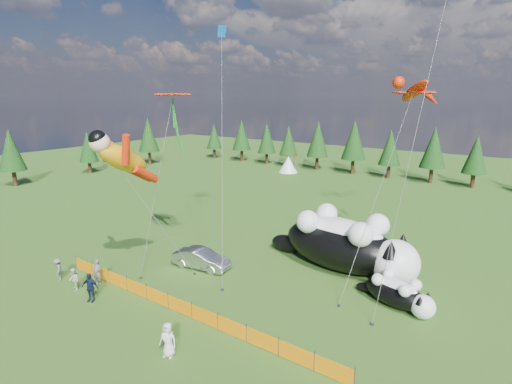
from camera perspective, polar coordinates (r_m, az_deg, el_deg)
ground at (r=27.47m, az=-6.15°, el=-14.28°), size 160.00×160.00×0.00m
safety_fence at (r=25.35m, az=-10.83°, el=-15.72°), size 22.06×0.06×1.10m
tree_line at (r=65.72m, az=20.66°, el=5.04°), size 90.00×4.00×8.00m
festival_tents at (r=59.41m, az=29.44°, el=0.76°), size 50.00×3.20×2.80m
cat_large at (r=30.62m, az=12.79°, el=-7.19°), size 12.34×5.28×4.46m
cat_small at (r=26.94m, az=19.65°, el=-13.43°), size 5.31×2.98×1.96m
car at (r=31.00m, az=-7.80°, el=-9.44°), size 4.69×2.22×1.49m
spectator_a at (r=30.15m, az=-21.72°, el=-10.61°), size 0.76×0.57×1.89m
spectator_b at (r=30.07m, az=-24.59°, el=-11.28°), size 0.89×0.80×1.58m
spectator_c at (r=28.13m, az=-22.63°, el=-12.46°), size 1.25×0.99×1.90m
spectator_d at (r=32.02m, az=-26.42°, el=-9.87°), size 1.19×1.08×1.66m
spectator_e at (r=21.75m, az=-12.46°, el=-19.91°), size 1.04×0.84×1.85m
superhero_kite at (r=27.79m, az=-18.41°, el=4.52°), size 5.66×6.23×11.53m
gecko_kite at (r=33.03m, az=21.70°, el=13.23°), size 5.92×13.99×16.82m
flower_kite at (r=31.25m, az=-11.81°, el=13.17°), size 3.63×6.59×13.61m
diamond_kite_a at (r=31.47m, az=-4.92°, el=20.71°), size 4.63×6.02×18.77m
diamond_kite_b at (r=28.52m, az=25.44°, el=23.19°), size 1.30×7.92×20.96m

